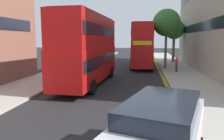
{
  "coord_description": "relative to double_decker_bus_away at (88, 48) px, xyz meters",
  "views": [
    {
      "loc": [
        2.47,
        -2.17,
        3.71
      ],
      "look_at": [
        0.5,
        11.0,
        1.8
      ],
      "focal_mm": 34.62,
      "sensor_mm": 36.0,
      "label": 1
    }
  ],
  "objects": [
    {
      "name": "street_tree_near",
      "position": [
        7.13,
        10.14,
        2.62
      ],
      "size": [
        3.31,
        3.31,
        7.2
      ],
      "color": "#6B6047",
      "rests_on": "sidewalk_right"
    },
    {
      "name": "sidewalk_right",
      "position": [
        8.55,
        0.95,
        -2.96
      ],
      "size": [
        4.0,
        80.0,
        0.14
      ],
      "primitive_type": "cube",
      "color": "#ADA89E",
      "rests_on": "ground"
    },
    {
      "name": "double_decker_bus_oncoming",
      "position": [
        4.2,
        11.75,
        0.0
      ],
      "size": [
        2.92,
        10.84,
        5.64
      ],
      "color": "red",
      "rests_on": "ground"
    },
    {
      "name": "sidewalk_left",
      "position": [
        -4.45,
        0.95,
        -2.96
      ],
      "size": [
        4.0,
        80.0,
        0.14
      ],
      "primitive_type": "cube",
      "color": "#ADA89E",
      "rests_on": "ground"
    },
    {
      "name": "kerb_line_outer",
      "position": [
        6.45,
        -1.05,
        -3.03
      ],
      "size": [
        0.1,
        56.0,
        0.01
      ],
      "primitive_type": "cube",
      "color": "yellow",
      "rests_on": "ground"
    },
    {
      "name": "double_decker_bus_away",
      "position": [
        0.0,
        0.0,
        0.0
      ],
      "size": [
        3.1,
        10.89,
        5.64
      ],
      "color": "#B20F0F",
      "rests_on": "ground"
    },
    {
      "name": "street_tree_mid",
      "position": [
        9.04,
        17.77,
        2.12
      ],
      "size": [
        3.08,
        3.08,
        6.63
      ],
      "color": "#6B6047",
      "rests_on": "sidewalk_right"
    },
    {
      "name": "kerb_line_inner",
      "position": [
        6.29,
        -1.05,
        -3.03
      ],
      "size": [
        0.1,
        56.0,
        0.01
      ],
      "primitive_type": "cube",
      "color": "yellow",
      "rests_on": "ground"
    },
    {
      "name": "pedestrian_far",
      "position": [
        8.06,
        7.07,
        -2.04
      ],
      "size": [
        0.34,
        0.22,
        1.62
      ],
      "color": "#2D2D38",
      "rests_on": "sidewalk_right"
    }
  ]
}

